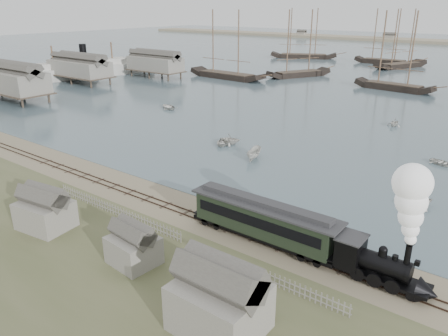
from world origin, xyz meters
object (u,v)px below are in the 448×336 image
Objects in this scene: passenger_coach at (263,219)px; beached_dinghy at (228,207)px; locomotive at (400,237)px; steamship at (84,61)px.

beached_dinghy is (-6.59, 3.30, -1.87)m from passenger_coach.
locomotive is at bearing 0.00° from passenger_coach.
steamship is (-91.32, 48.14, 4.57)m from beached_dinghy.
passenger_coach is 3.47× the size of beached_dinghy.
passenger_coach is 0.34× the size of steamship.
passenger_coach is (-12.22, 0.00, -2.32)m from locomotive.
passenger_coach is at bearing -105.57° from steamship.
steamship reaches higher than passenger_coach.
locomotive is 0.66× the size of passenger_coach.
passenger_coach is at bearing 180.00° from locomotive.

